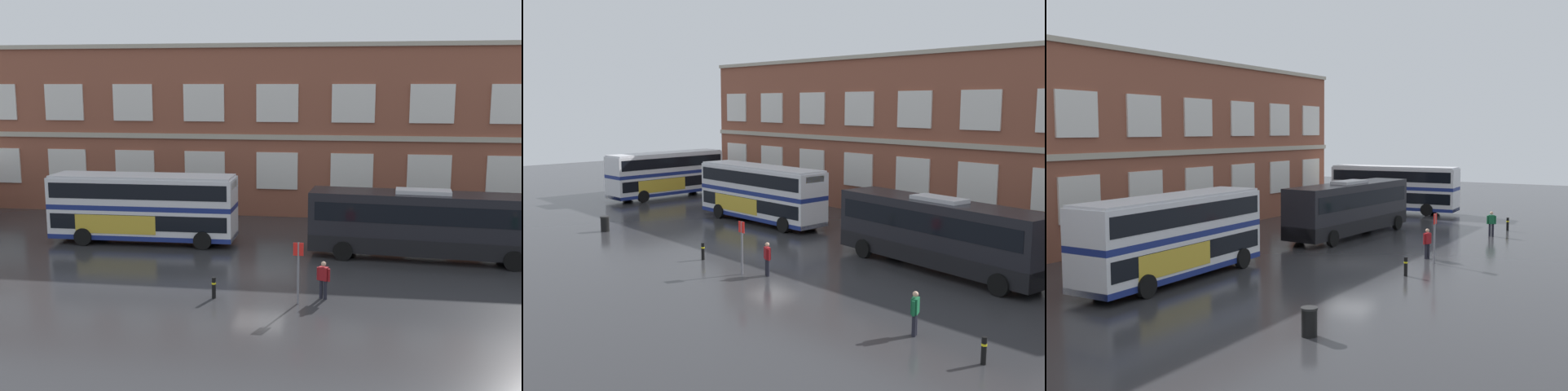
{
  "view_description": "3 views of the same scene",
  "coord_description": "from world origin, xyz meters",
  "views": [
    {
      "loc": [
        4.52,
        -29.62,
        9.26
      ],
      "look_at": [
        -0.07,
        1.18,
        3.78
      ],
      "focal_mm": 43.15,
      "sensor_mm": 36.0,
      "label": 1
    },
    {
      "loc": [
        26.39,
        -22.31,
        8.55
      ],
      "look_at": [
        0.72,
        0.27,
        3.41
      ],
      "focal_mm": 42.77,
      "sensor_mm": 36.0,
      "label": 2
    },
    {
      "loc": [
        -31.34,
        -15.51,
        7.08
      ],
      "look_at": [
        -0.43,
        2.42,
        3.6
      ],
      "focal_mm": 45.24,
      "sensor_mm": 36.0,
      "label": 3
    }
  ],
  "objects": [
    {
      "name": "safety_bollard_west",
      "position": [
        16.17,
        -4.57,
        0.49
      ],
      "size": [
        0.19,
        0.19,
        0.95
      ],
      "color": "black",
      "rests_on": "ground"
    },
    {
      "name": "ground_plane",
      "position": [
        0.0,
        2.0,
        0.0
      ],
      "size": [
        120.0,
        120.0,
        0.0
      ],
      "primitive_type": "plane",
      "color": "#2B2B2D"
    },
    {
      "name": "touring_coach",
      "position": [
        8.25,
        4.14,
        1.91
      ],
      "size": [
        12.17,
        3.67,
        3.8
      ],
      "color": "black",
      "rests_on": "ground"
    },
    {
      "name": "waiting_passenger",
      "position": [
        3.34,
        -3.15,
        0.93
      ],
      "size": [
        0.63,
        0.37,
        1.7
      ],
      "color": "black",
      "rests_on": "ground"
    },
    {
      "name": "station_litter_bin",
      "position": [
        -12.09,
        -4.43,
        0.52
      ],
      "size": [
        0.6,
        0.6,
        1.03
      ],
      "color": "black",
      "rests_on": "ground"
    },
    {
      "name": "safety_bollard_east",
      "position": [
        -1.43,
        -3.77,
        0.49
      ],
      "size": [
        0.19,
        0.19,
        0.95
      ],
      "color": "black",
      "rests_on": "ground"
    },
    {
      "name": "second_passenger",
      "position": [
        13.1,
        -4.19,
        0.93
      ],
      "size": [
        0.38,
        0.62,
        1.7
      ],
      "color": "black",
      "rests_on": "ground"
    },
    {
      "name": "bus_stand_flag",
      "position": [
        2.3,
        -3.93,
        1.64
      ],
      "size": [
        0.44,
        0.1,
        2.7
      ],
      "color": "slate",
      "rests_on": "ground"
    },
    {
      "name": "double_decker_near",
      "position": [
        -22.8,
        6.7,
        2.15
      ],
      "size": [
        3.37,
        11.14,
        4.07
      ],
      "color": "silver",
      "rests_on": "ground"
    },
    {
      "name": "double_decker_middle",
      "position": [
        -7.78,
        5.51,
        2.15
      ],
      "size": [
        11.04,
        3.0,
        4.07
      ],
      "color": "silver",
      "rests_on": "ground"
    },
    {
      "name": "brick_terminal_building",
      "position": [
        -0.82,
        17.98,
        5.93
      ],
      "size": [
        47.06,
        8.19,
        12.16
      ],
      "color": "brown",
      "rests_on": "ground"
    }
  ]
}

